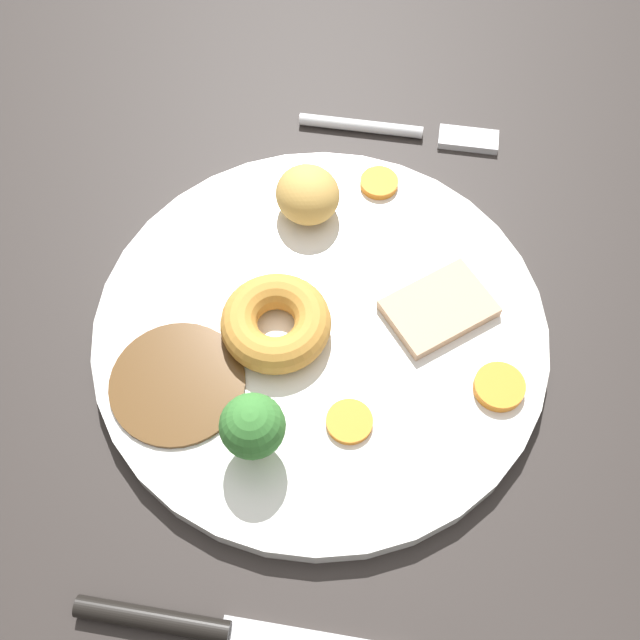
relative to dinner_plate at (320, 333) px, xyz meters
The scene contains 12 objects.
dining_table 2.98cm from the dinner_plate, 95.04° to the left, with size 120.00×84.00×3.60cm, color #2B2623.
dinner_plate is the anchor object (origin of this frame).
gravy_pool 9.66cm from the dinner_plate, 53.16° to the right, with size 8.39×8.39×0.30cm, color #563819.
meat_slice_main 7.84cm from the dinner_plate, 111.46° to the left, with size 6.58×4.60×0.80cm, color tan.
yorkshire_pudding 3.35cm from the dinner_plate, 71.42° to the right, with size 6.99×6.99×2.34cm, color #C68938.
roast_potato_left 9.77cm from the dinner_plate, 162.51° to the right, with size 4.36×4.63×3.45cm, color tan.
carrot_coin_front 11.80cm from the dinner_plate, 80.83° to the left, with size 3.12×3.12×0.68cm, color orange.
carrot_coin_back 6.84cm from the dinner_plate, 27.39° to the left, with size 2.81×2.81×0.45cm, color orange.
carrot_coin_side 12.43cm from the dinner_plate, behind, with size 2.71×2.71×0.53cm, color orange.
broccoli_floret 9.58cm from the dinner_plate, 12.76° to the right, with size 3.76×3.76×5.02cm.
fork 18.92cm from the dinner_plate, behind, with size 2.44×15.31×0.90cm.
knife 18.94cm from the dinner_plate, ahead, with size 2.48×18.55×1.20cm.
Camera 1 is at (23.87, 3.60, 48.66)cm, focal length 43.82 mm.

